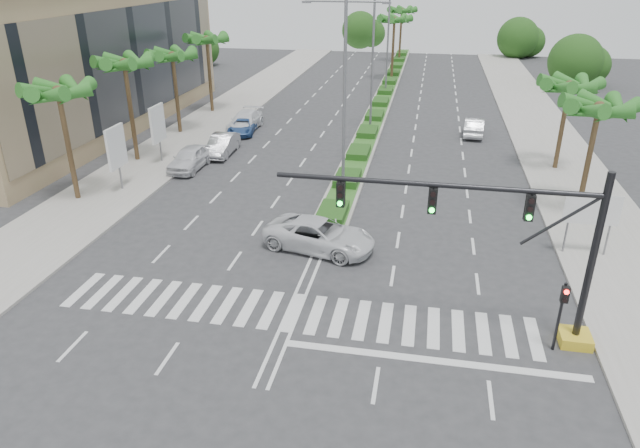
{
  "coord_description": "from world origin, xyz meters",
  "views": [
    {
      "loc": [
        5.1,
        -20.25,
        13.78
      ],
      "look_at": [
        0.64,
        2.83,
        3.0
      ],
      "focal_mm": 32.0,
      "sensor_mm": 36.0,
      "label": 1
    }
  ],
  "objects_px": {
    "car_parked_b": "(222,145)",
    "car_parked_d": "(245,121)",
    "car_parked_a": "(189,158)",
    "car_parked_c": "(243,127)",
    "car_crossing": "(320,235)",
    "car_right": "(474,127)"
  },
  "relations": [
    {
      "from": "car_parked_a",
      "to": "car_parked_b",
      "type": "distance_m",
      "value": 3.95
    },
    {
      "from": "car_parked_c",
      "to": "car_parked_d",
      "type": "height_order",
      "value": "car_parked_d"
    },
    {
      "from": "car_parked_a",
      "to": "car_parked_b",
      "type": "xyz_separation_m",
      "value": [
        1.13,
        3.78,
        -0.03
      ]
    },
    {
      "from": "car_parked_c",
      "to": "car_right",
      "type": "xyz_separation_m",
      "value": [
        20.05,
        3.27,
        0.14
      ]
    },
    {
      "from": "car_crossing",
      "to": "car_parked_d",
      "type": "bearing_deg",
      "value": 40.42
    },
    {
      "from": "car_parked_d",
      "to": "car_parked_b",
      "type": "bearing_deg",
      "value": -86.06
    },
    {
      "from": "car_parked_b",
      "to": "car_right",
      "type": "xyz_separation_m",
      "value": [
        19.76,
        9.4,
        -0.02
      ]
    },
    {
      "from": "car_crossing",
      "to": "car_right",
      "type": "relative_size",
      "value": 1.25
    },
    {
      "from": "car_parked_a",
      "to": "car_parked_c",
      "type": "height_order",
      "value": "car_parked_a"
    },
    {
      "from": "car_parked_b",
      "to": "car_parked_d",
      "type": "relative_size",
      "value": 0.86
    },
    {
      "from": "car_parked_d",
      "to": "car_right",
      "type": "relative_size",
      "value": 1.18
    },
    {
      "from": "car_parked_c",
      "to": "car_parked_d",
      "type": "relative_size",
      "value": 0.82
    },
    {
      "from": "car_parked_b",
      "to": "car_parked_c",
      "type": "distance_m",
      "value": 6.13
    },
    {
      "from": "car_parked_b",
      "to": "car_parked_d",
      "type": "height_order",
      "value": "car_parked_d"
    },
    {
      "from": "car_parked_a",
      "to": "car_parked_d",
      "type": "height_order",
      "value": "car_parked_a"
    },
    {
      "from": "car_parked_a",
      "to": "car_parked_d",
      "type": "relative_size",
      "value": 0.87
    },
    {
      "from": "car_parked_b",
      "to": "car_crossing",
      "type": "distance_m",
      "value": 18.11
    },
    {
      "from": "car_crossing",
      "to": "car_parked_a",
      "type": "bearing_deg",
      "value": 61.0
    },
    {
      "from": "car_parked_b",
      "to": "car_parked_a",
      "type": "bearing_deg",
      "value": -108.61
    },
    {
      "from": "car_parked_c",
      "to": "car_parked_d",
      "type": "bearing_deg",
      "value": 90.0
    },
    {
      "from": "car_parked_b",
      "to": "car_parked_d",
      "type": "xyz_separation_m",
      "value": [
        -0.45,
        7.39,
        0.02
      ]
    },
    {
      "from": "car_parked_a",
      "to": "car_crossing",
      "type": "xyz_separation_m",
      "value": [
        11.79,
        -10.86,
        -0.01
      ]
    }
  ]
}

